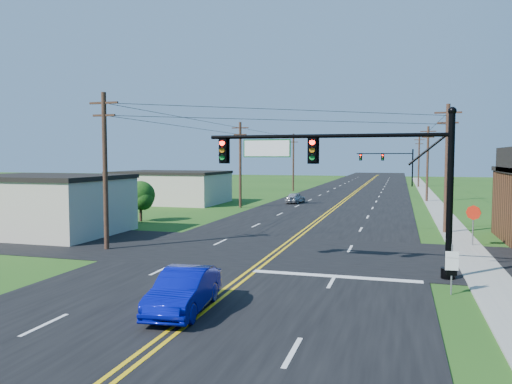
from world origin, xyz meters
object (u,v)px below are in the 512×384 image
(signal_mast_far, at_px, (388,161))
(route_sign, at_px, (452,266))
(blue_car, at_px, (184,291))
(stop_sign, at_px, (473,217))
(signal_mast_main, at_px, (346,170))

(signal_mast_far, bearing_deg, route_sign, -86.73)
(blue_car, bearing_deg, stop_sign, 49.94)
(route_sign, bearing_deg, signal_mast_main, 144.64)
(signal_mast_main, height_order, signal_mast_far, same)
(blue_car, bearing_deg, signal_mast_main, 52.27)
(signal_mast_main, relative_size, stop_sign, 4.56)
(blue_car, relative_size, stop_sign, 1.77)
(signal_mast_far, bearing_deg, signal_mast_main, -90.08)
(signal_mast_far, xyz_separation_m, route_sign, (4.26, -74.57, -3.40))
(signal_mast_far, bearing_deg, stop_sign, -84.11)
(signal_mast_main, distance_m, stop_sign, 11.53)
(signal_mast_far, relative_size, stop_sign, 4.43)
(blue_car, relative_size, route_sign, 2.23)
(route_sign, distance_m, stop_sign, 11.77)
(signal_mast_main, height_order, blue_car, signal_mast_main)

